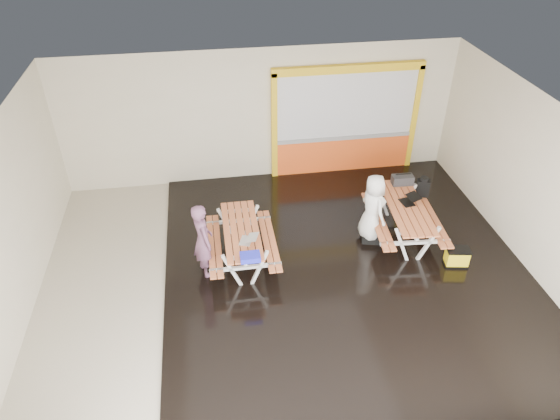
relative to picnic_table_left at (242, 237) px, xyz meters
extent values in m
cube|color=#BDB39F|center=(0.87, -0.56, -0.64)|extent=(10.00, 8.00, 0.01)
cube|color=white|center=(0.87, -0.56, 2.87)|extent=(10.00, 8.00, 0.01)
cube|color=beige|center=(0.87, 3.44, 1.11)|extent=(10.00, 0.01, 3.50)
cube|color=beige|center=(0.87, -4.57, 1.11)|extent=(10.00, 0.01, 3.50)
cube|color=beige|center=(-4.14, -0.56, 1.11)|extent=(0.01, 8.00, 3.50)
cube|color=beige|center=(5.87, -0.56, 1.11)|extent=(0.01, 8.00, 3.50)
cube|color=black|center=(2.12, -0.56, -0.61)|extent=(7.50, 7.98, 0.05)
cube|color=#F95B1E|center=(3.07, 3.37, -0.14)|extent=(3.60, 0.12, 1.00)
cube|color=gray|center=(3.07, 3.37, 0.39)|extent=(3.60, 0.14, 0.10)
cube|color=silver|center=(3.07, 3.38, 1.30)|extent=(3.60, 0.08, 1.72)
cube|color=yellow|center=(1.20, 3.36, 0.81)|extent=(0.14, 0.16, 2.90)
cube|color=yellow|center=(4.94, 3.36, 0.81)|extent=(0.14, 0.16, 2.90)
cube|color=yellow|center=(3.07, 3.36, 2.26)|extent=(3.88, 0.16, 0.20)
cube|color=#C46435|center=(-0.30, 0.00, 0.17)|extent=(0.13, 2.09, 0.04)
cube|color=#C46435|center=(-0.15, 0.00, 0.17)|extent=(0.13, 2.09, 0.04)
cube|color=#C46435|center=(0.00, 0.00, 0.17)|extent=(0.13, 2.09, 0.04)
cube|color=#C46435|center=(0.15, 0.00, 0.17)|extent=(0.13, 2.09, 0.04)
cube|color=#C46435|center=(0.30, 0.00, 0.17)|extent=(0.13, 2.09, 0.04)
cube|color=white|center=(-0.27, -0.79, -0.20)|extent=(0.39, 0.06, 0.84)
cube|color=white|center=(0.27, -0.79, -0.20)|extent=(0.39, 0.06, 0.84)
cube|color=white|center=(0.00, -0.79, -0.15)|extent=(1.43, 0.07, 0.06)
cube|color=white|center=(0.00, -0.79, 0.12)|extent=(0.71, 0.06, 0.06)
cube|color=white|center=(-0.27, 0.79, -0.20)|extent=(0.39, 0.06, 0.84)
cube|color=white|center=(0.27, 0.79, -0.20)|extent=(0.39, 0.06, 0.84)
cube|color=white|center=(0.00, 0.79, -0.15)|extent=(1.43, 0.07, 0.06)
cube|color=white|center=(0.00, 0.79, 0.12)|extent=(0.71, 0.06, 0.06)
cube|color=white|center=(0.00, 0.00, -0.03)|extent=(0.07, 1.71, 0.06)
cube|color=#C46435|center=(-0.65, 0.00, -0.14)|extent=(0.13, 2.09, 0.04)
cube|color=#C46435|center=(-0.50, 0.00, -0.14)|extent=(0.13, 2.09, 0.04)
cube|color=#C46435|center=(0.50, 0.00, -0.14)|extent=(0.13, 2.09, 0.04)
cube|color=#C46435|center=(0.65, 0.00, -0.14)|extent=(0.13, 2.09, 0.04)
cube|color=#C46435|center=(3.35, 0.26, 0.21)|extent=(0.31, 2.20, 0.04)
cube|color=#C46435|center=(3.51, 0.25, 0.21)|extent=(0.31, 2.20, 0.04)
cube|color=#C46435|center=(3.66, 0.24, 0.21)|extent=(0.31, 2.20, 0.04)
cube|color=#C46435|center=(3.82, 0.23, 0.21)|extent=(0.31, 2.20, 0.04)
cube|color=#C46435|center=(3.97, 0.21, 0.21)|extent=(0.31, 2.20, 0.04)
cube|color=white|center=(3.31, -0.57, -0.18)|extent=(0.41, 0.10, 0.88)
cube|color=white|center=(3.88, -0.61, -0.18)|extent=(0.41, 0.10, 0.88)
cube|color=white|center=(3.60, -0.59, -0.13)|extent=(1.50, 0.19, 0.07)
cube|color=white|center=(3.60, -0.59, 0.16)|extent=(0.74, 0.12, 0.07)
cube|color=white|center=(3.44, 1.09, -0.18)|extent=(0.41, 0.10, 0.88)
cube|color=white|center=(4.01, 1.05, -0.18)|extent=(0.41, 0.10, 0.88)
cube|color=white|center=(3.73, 1.07, -0.13)|extent=(1.50, 0.19, 0.07)
cube|color=white|center=(3.73, 1.07, 0.16)|extent=(0.74, 0.12, 0.07)
cube|color=white|center=(3.66, 0.24, -0.01)|extent=(0.21, 1.80, 0.07)
cube|color=#C46435|center=(2.99, 0.29, -0.12)|extent=(0.30, 2.19, 0.04)
cube|color=#C46435|center=(3.14, 0.28, -0.12)|extent=(0.30, 2.19, 0.04)
cube|color=#C46435|center=(4.19, 0.20, -0.12)|extent=(0.30, 2.19, 0.04)
cube|color=#C46435|center=(4.34, 0.19, -0.12)|extent=(0.30, 2.19, 0.04)
imported|color=#6A425D|center=(-0.79, -0.28, 0.24)|extent=(0.56, 0.69, 1.66)
imported|color=white|center=(2.89, 0.25, 0.27)|extent=(0.66, 0.86, 1.56)
cube|color=silver|center=(0.06, -0.40, 0.20)|extent=(0.32, 0.37, 0.02)
cube|color=silver|center=(0.19, -0.44, 0.31)|extent=(0.30, 0.37, 0.06)
cube|color=silver|center=(0.18, -0.44, 0.31)|extent=(0.26, 0.32, 0.05)
cube|color=black|center=(3.71, 0.36, 0.24)|extent=(0.30, 0.38, 0.02)
cube|color=black|center=(3.86, 0.38, 0.37)|extent=(0.28, 0.38, 0.07)
cube|color=silver|center=(3.86, 0.38, 0.37)|extent=(0.24, 0.33, 0.06)
cube|color=#2228CF|center=(0.08, -0.97, 0.25)|extent=(0.38, 0.27, 0.11)
cube|color=black|center=(3.88, 1.13, 0.34)|extent=(0.50, 0.26, 0.22)
cylinder|color=black|center=(3.88, 1.13, 0.50)|extent=(0.37, 0.04, 0.03)
cube|color=black|center=(4.37, 1.04, 0.13)|extent=(0.34, 0.27, 0.42)
cylinder|color=black|center=(4.37, 1.04, 0.36)|extent=(0.24, 0.24, 0.11)
cube|color=black|center=(2.95, 0.18, -0.50)|extent=(0.56, 0.47, 0.18)
cube|color=black|center=(4.44, -0.89, -0.56)|extent=(0.53, 0.39, 0.05)
cube|color=yellow|center=(4.44, -0.89, -0.38)|extent=(0.50, 0.36, 0.36)
cube|color=black|center=(4.44, -0.89, -0.19)|extent=(0.53, 0.39, 0.04)
camera|label=1|loc=(-0.52, -8.41, 6.55)|focal=32.69mm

